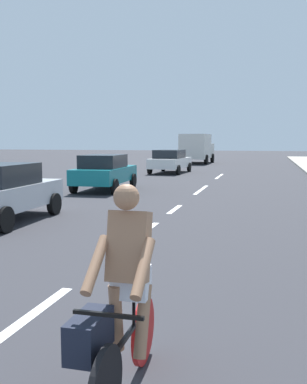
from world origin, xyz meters
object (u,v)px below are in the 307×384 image
parked_car_silver (3,191)px  delivery_truck (197,148)px  parked_car_teal (105,171)px  parked_car_white (170,161)px  cyclist (120,301)px

parked_car_silver → delivery_truck: size_ratio=0.63×
parked_car_silver → parked_car_teal: same height
parked_car_white → delivery_truck: 13.03m
parked_car_silver → delivery_truck: bearing=87.7°
parked_car_teal → delivery_truck: bearing=86.9°
delivery_truck → parked_car_teal: bearing=-89.4°
parked_car_teal → parked_car_white: (0.56, 10.89, 0.00)m
cyclist → parked_car_white: bearing=-78.7°
parked_car_teal → delivery_truck: (0.34, 23.90, 0.67)m
delivery_truck → parked_car_silver: bearing=-89.0°
parked_car_silver → delivery_truck: 31.75m
parked_car_teal → parked_car_white: bearing=84.8°
cyclist → parked_car_white: cyclist is taller
cyclist → delivery_truck: bearing=-82.3°
parked_car_silver → parked_car_teal: 7.84m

